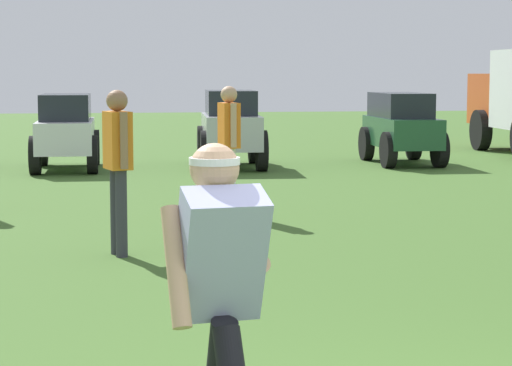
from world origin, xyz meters
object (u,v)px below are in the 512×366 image
at_px(frisbee_in_flight, 216,260).
at_px(parked_car_slot_d, 231,127).
at_px(frisbee_thrower, 221,295).
at_px(parked_car_slot_c, 66,129).
at_px(teammate_midfield, 229,138).
at_px(parked_car_slot_e, 401,126).
at_px(teammate_deep, 118,156).

relative_size(frisbee_in_flight, parked_car_slot_d, 0.12).
xyz_separation_m(frisbee_thrower, parked_car_slot_c, (-1.04, 14.06, -0.08)).
xyz_separation_m(teammate_midfield, parked_car_slot_e, (4.14, 6.37, -0.22)).
relative_size(teammate_midfield, parked_car_slot_d, 0.65).
distance_m(frisbee_thrower, teammate_deep, 5.37).
bearing_deg(frisbee_in_flight, parked_car_slot_e, 68.97).
height_order(teammate_midfield, parked_car_slot_c, teammate_midfield).
height_order(frisbee_in_flight, parked_car_slot_d, parked_car_slot_d).
bearing_deg(parked_car_slot_d, frisbee_thrower, -97.80).
relative_size(teammate_midfield, parked_car_slot_e, 0.64).
distance_m(frisbee_thrower, parked_car_slot_d, 14.12).
bearing_deg(teammate_deep, frisbee_thrower, -86.71).
relative_size(frisbee_in_flight, parked_car_slot_c, 0.12).
bearing_deg(teammate_deep, teammate_midfield, 61.06).
bearing_deg(frisbee_thrower, frisbee_in_flight, 84.77).
xyz_separation_m(frisbee_thrower, frisbee_in_flight, (0.08, 0.86, -0.01)).
height_order(teammate_deep, parked_car_slot_e, teammate_deep).
height_order(teammate_midfield, parked_car_slot_e, teammate_midfield).
xyz_separation_m(frisbee_thrower, teammate_midfield, (1.07, 7.85, 0.14)).
bearing_deg(teammate_midfield, parked_car_slot_c, 108.81).
bearing_deg(parked_car_slot_e, parked_car_slot_d, -175.94).
distance_m(teammate_midfield, parked_car_slot_e, 7.60).
xyz_separation_m(teammate_deep, parked_car_slot_e, (5.52, 8.87, -0.22)).
xyz_separation_m(parked_car_slot_d, parked_car_slot_e, (3.30, 0.23, -0.02)).
xyz_separation_m(teammate_midfield, parked_car_slot_c, (-2.11, 6.21, -0.22)).
height_order(teammate_midfield, parked_car_slot_d, teammate_midfield).
bearing_deg(frisbee_thrower, teammate_midfield, 82.22).
distance_m(frisbee_thrower, frisbee_in_flight, 0.86).
height_order(frisbee_in_flight, teammate_deep, teammate_deep).
bearing_deg(parked_car_slot_c, frisbee_thrower, -85.76).
height_order(frisbee_in_flight, parked_car_slot_c, parked_car_slot_c).
bearing_deg(parked_car_slot_c, parked_car_slot_e, 1.51).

